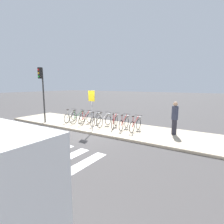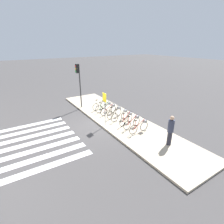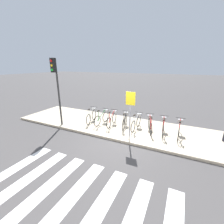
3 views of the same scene
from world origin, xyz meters
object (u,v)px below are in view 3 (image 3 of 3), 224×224
object	(u,v)px
parked_bicycle_1	(102,117)
traffic_light	(56,79)
parked_bicycle_0	(92,115)
parked_bicycle_2	(112,118)
parked_bicycle_5	(150,124)
sign_post	(130,108)
parked_bicycle_6	(163,126)
parked_bicycle_7	(179,129)
parked_bicycle_4	(137,122)
parked_bicycle_3	(125,120)

from	to	relation	value
parked_bicycle_1	traffic_light	world-z (taller)	traffic_light
parked_bicycle_0	parked_bicycle_2	world-z (taller)	same
parked_bicycle_5	sign_post	bearing A→B (deg)	-115.69
parked_bicycle_6	sign_post	xyz separation A→B (m)	(-1.39, -1.43, 1.17)
parked_bicycle_1	parked_bicycle_6	world-z (taller)	same
parked_bicycle_7	traffic_light	world-z (taller)	traffic_light
parked_bicycle_2	parked_bicycle_4	bearing A→B (deg)	4.44
parked_bicycle_1	parked_bicycle_3	distance (m)	1.45
parked_bicycle_0	sign_post	size ratio (longest dim) A/B	0.65
parked_bicycle_7	parked_bicycle_5	bearing A→B (deg)	178.70
parked_bicycle_4	parked_bicycle_5	world-z (taller)	same
parked_bicycle_3	parked_bicycle_4	world-z (taller)	same
traffic_light	parked_bicycle_4	bearing A→B (deg)	18.82
parked_bicycle_0	sign_post	distance (m)	3.45
parked_bicycle_4	sign_post	distance (m)	1.85
parked_bicycle_2	parked_bicycle_3	xyz separation A→B (m)	(0.80, 0.06, 0.00)
parked_bicycle_3	parked_bicycle_5	world-z (taller)	same
parked_bicycle_6	traffic_light	distance (m)	6.39
sign_post	parked_bicycle_7	bearing A→B (deg)	32.92
parked_bicycle_2	sign_post	bearing A→B (deg)	-40.33
parked_bicycle_5	parked_bicycle_6	xyz separation A→B (m)	(0.70, -0.01, 0.00)
parked_bicycle_6	sign_post	distance (m)	2.31
parked_bicycle_2	parked_bicycle_5	xyz separation A→B (m)	(2.23, 0.13, 0.00)
parked_bicycle_3	parked_bicycle_7	size ratio (longest dim) A/B	0.98
parked_bicycle_2	traffic_light	size ratio (longest dim) A/B	0.40
parked_bicycle_1	parked_bicycle_3	size ratio (longest dim) A/B	1.01
parked_bicycle_0	parked_bicycle_4	world-z (taller)	same
parked_bicycle_1	parked_bicycle_2	world-z (taller)	same
parked_bicycle_0	sign_post	world-z (taller)	sign_post
parked_bicycle_3	traffic_light	bearing A→B (deg)	-158.72
parked_bicycle_3	parked_bicycle_4	size ratio (longest dim) A/B	0.98
parked_bicycle_0	parked_bicycle_4	bearing A→B (deg)	2.78
parked_bicycle_2	parked_bicycle_5	bearing A→B (deg)	3.21
parked_bicycle_2	parked_bicycle_4	size ratio (longest dim) A/B	1.00
parked_bicycle_3	parked_bicycle_6	distance (m)	2.14
parked_bicycle_4	parked_bicycle_5	distance (m)	0.76
parked_bicycle_2	parked_bicycle_1	bearing A→B (deg)	-177.04
parked_bicycle_1	parked_bicycle_4	bearing A→B (deg)	3.99
parked_bicycle_5	parked_bicycle_6	bearing A→B (deg)	-0.78
parked_bicycle_7	parked_bicycle_1	bearing A→B (deg)	-178.35
traffic_light	sign_post	bearing A→B (deg)	0.61
sign_post	traffic_light	bearing A→B (deg)	-179.39
parked_bicycle_0	parked_bicycle_6	xyz separation A→B (m)	(4.37, 0.14, 0.00)
parked_bicycle_3	parked_bicycle_7	world-z (taller)	same
parked_bicycle_4	parked_bicycle_7	xyz separation A→B (m)	(2.23, -0.02, 0.00)
parked_bicycle_0	traffic_light	world-z (taller)	traffic_light
parked_bicycle_2	parked_bicycle_0	bearing A→B (deg)	-178.93
parked_bicycle_3	parked_bicycle_6	world-z (taller)	same
parked_bicycle_7	traffic_light	xyz separation A→B (m)	(-6.54, -1.45, 2.33)
parked_bicycle_6	parked_bicycle_4	bearing A→B (deg)	-179.96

